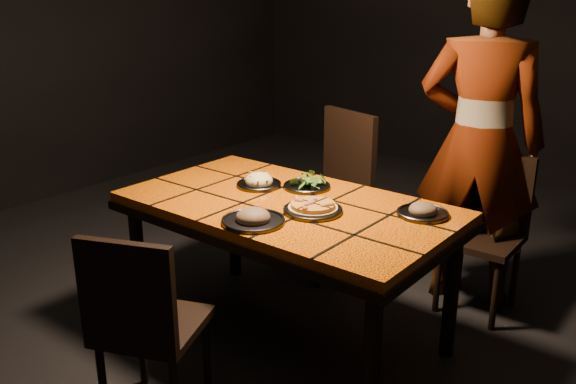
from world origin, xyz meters
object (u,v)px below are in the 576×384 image
Objects in this scene: chair_far_right at (487,222)px; plate_pasta at (259,182)px; chair_near at (142,319)px; plate_pizza at (313,208)px; diner at (480,142)px; chair_far_left at (335,181)px; dining_table at (287,217)px.

chair_far_right is 1.29m from plate_pasta.
chair_far_right is (0.67, 1.85, 0.01)m from chair_near.
chair_far_right is 3.16× the size of plate_pizza.
chair_near is 0.47× the size of diner.
chair_far_left is at bearing -6.42° from diner.
dining_table is 5.83× the size of plate_pizza.
plate_pizza is (0.49, -0.90, 0.19)m from chair_far_left.
chair_near is 2.02m from diner.
chair_far_right is at bearing -133.04° from chair_near.
diner is at bearing 70.70° from plate_pizza.
chair_far_left is 0.96m from chair_far_right.
chair_far_right is 3.75× the size of plate_pasta.
chair_near is 3.71× the size of plate_pasta.
chair_far_right is at bearing 22.28° from chair_far_left.
dining_table is 0.87× the size of diner.
chair_far_left is at bearing -175.06° from chair_far_right.
plate_pasta is (-0.45, 0.13, 0.00)m from plate_pizza.
plate_pizza is at bearing -116.30° from chair_far_right.
chair_near is 1.04m from plate_pasta.
dining_table is 0.30m from plate_pasta.
plate_pasta is at bearing -71.23° from chair_far_left.
chair_near is 0.91m from plate_pizza.
dining_table is 1.60× the size of chair_far_left.
dining_table is 1.86× the size of chair_near.
chair_near is (-0.03, -0.88, -0.17)m from dining_table.
diner is 1.11m from plate_pizza.
plate_pasta is (-0.91, -0.87, 0.27)m from chair_far_right.
chair_far_right is at bearing 56.39° from dining_table.
diner is (-0.10, 0.03, 0.43)m from chair_far_right.
plate_pizza is at bearing -16.57° from plate_pasta.
chair_near reaches higher than dining_table.
diner is (0.85, 0.14, 0.36)m from chair_far_left.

